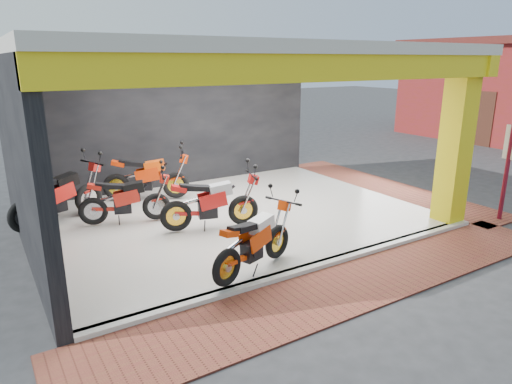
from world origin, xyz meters
TOP-DOWN VIEW (x-y plane):
  - ground at (0.00, 0.00)m, footprint 80.00×80.00m
  - showroom_floor at (0.00, 2.00)m, footprint 8.00×6.00m
  - showroom_ceiling at (0.00, 2.00)m, footprint 8.40×6.40m
  - back_wall at (0.00, 5.10)m, footprint 8.20×0.20m
  - left_wall at (-4.10, 2.00)m, footprint 0.20×6.20m
  - corner_column at (3.75, -0.75)m, footprint 0.50×0.50m
  - header_beam_front at (0.00, -1.00)m, footprint 8.40×0.30m
  - header_beam_right at (4.00, 2.00)m, footprint 0.30×6.40m
  - floor_kerb at (0.00, -1.02)m, footprint 8.00×0.20m
  - paver_front at (0.00, -1.80)m, footprint 9.00×1.40m
  - paver_right at (4.80, 2.00)m, footprint 1.40×7.00m
  - signpost at (4.96, -1.22)m, footprint 0.09×0.32m
  - moto_hero at (-0.53, -0.50)m, footprint 2.12×1.36m
  - moto_row_a at (-0.20, 1.22)m, footprint 2.25×1.34m
  - moto_row_b at (-1.61, 2.47)m, footprint 2.10×1.28m
  - moto_row_c at (-0.65, 3.74)m, footprint 2.33×1.68m
  - moto_row_d at (-2.73, 3.69)m, footprint 2.39×1.61m

SIDE VIEW (x-z plane):
  - ground at x=0.00m, z-range 0.00..0.00m
  - paver_front at x=0.00m, z-range 0.00..0.03m
  - paver_right at x=4.80m, z-range 0.00..0.03m
  - showroom_floor at x=0.00m, z-range 0.00..0.10m
  - floor_kerb at x=0.00m, z-range 0.00..0.10m
  - moto_row_b at x=-1.61m, z-range 0.10..1.30m
  - moto_hero at x=-0.53m, z-range 0.10..1.31m
  - moto_row_a at x=-0.20m, z-range 0.10..1.40m
  - moto_row_c at x=-0.65m, z-range 0.10..1.44m
  - moto_row_d at x=-2.73m, z-range 0.10..1.47m
  - signpost at x=4.96m, z-range 0.11..2.39m
  - back_wall at x=0.00m, z-range 0.00..3.50m
  - left_wall at x=-4.10m, z-range 0.00..3.50m
  - corner_column at x=3.75m, z-range 0.00..3.50m
  - header_beam_front at x=0.00m, z-range 3.10..3.50m
  - header_beam_right at x=4.00m, z-range 3.10..3.50m
  - showroom_ceiling at x=0.00m, z-range 3.50..3.70m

